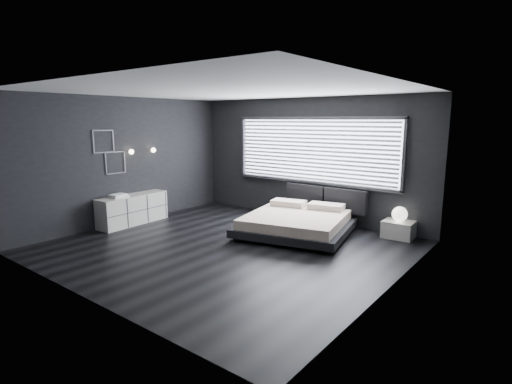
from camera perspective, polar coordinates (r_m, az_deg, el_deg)
The scene contains 12 objects.
room at distance 7.12m, azimuth -4.20°, elevation 2.99°, with size 6.04×6.00×2.80m.
window at distance 9.17m, azimuth 8.13°, elevation 5.87°, with size 4.14×0.09×1.52m.
headboard at distance 9.08m, azimuth 9.83°, elevation -0.84°, with size 1.96×0.16×0.52m.
sconce_near at distance 9.30m, azimuth -17.39°, elevation 5.51°, with size 0.18×0.11×0.11m.
sconce_far at distance 9.66m, azimuth -14.46°, elevation 5.81°, with size 0.18×0.11×0.11m.
wall_art_upper at distance 9.04m, azimuth -20.94°, elevation 6.76°, with size 0.01×0.48×0.48m.
wall_art_lower at distance 9.21m, azimuth -19.43°, elevation 3.97°, with size 0.01×0.48×0.48m.
bed at distance 8.16m, azimuth 5.76°, elevation -4.32°, with size 2.48×2.40×0.54m.
nightstand at distance 8.40m, azimuth 19.69°, elevation -5.04°, with size 0.58×0.48×0.34m, color silver.
orb_lamp at distance 8.30m, azimuth 19.83°, elevation -2.99°, with size 0.29×0.29×0.29m, color white.
dresser at distance 9.34m, azimuth -17.17°, elevation -2.38°, with size 0.55×1.66×0.65m.
book_stack at distance 9.07m, azimuth -19.07°, elevation -0.52°, with size 0.30×0.38×0.07m.
Camera 1 is at (4.74, -5.24, 2.31)m, focal length 28.00 mm.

